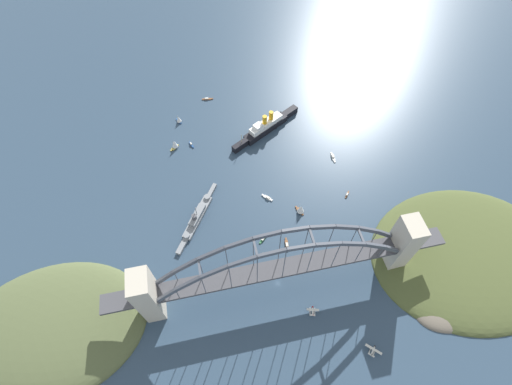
% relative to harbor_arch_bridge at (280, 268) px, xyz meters
% --- Properties ---
extents(ground_plane, '(1400.00, 1400.00, 0.00)m').
position_rel_harbor_arch_bridge_xyz_m(ground_plane, '(-0.00, 0.00, -30.48)').
color(ground_plane, '#2D4256').
extents(harbor_arch_bridge, '(243.46, 18.26, 73.99)m').
position_rel_harbor_arch_bridge_xyz_m(harbor_arch_bridge, '(0.00, 0.00, 0.00)').
color(harbor_arch_bridge, beige).
rests_on(harbor_arch_bridge, ground).
extents(headland_west_shore, '(135.81, 100.22, 22.21)m').
position_rel_harbor_arch_bridge_xyz_m(headland_west_shore, '(-167.46, -0.70, -30.48)').
color(headland_west_shore, '#515B38').
rests_on(headland_west_shore, ground).
extents(headland_east_shore, '(155.24, 124.18, 17.02)m').
position_rel_harbor_arch_bridge_xyz_m(headland_east_shore, '(150.72, -11.20, -30.48)').
color(headland_east_shore, '#4C562D').
rests_on(headland_east_shore, ground).
extents(ocean_liner, '(76.44, 47.96, 20.99)m').
position_rel_harbor_arch_bridge_xyz_m(ocean_liner, '(26.84, 156.59, -24.70)').
color(ocean_liner, black).
rests_on(ocean_liner, ground).
extents(naval_cruiser, '(42.23, 63.10, 16.69)m').
position_rel_harbor_arch_bridge_xyz_m(naval_cruiser, '(-53.03, 69.25, -27.71)').
color(naval_cruiser, gray).
rests_on(naval_cruiser, ground).
extents(seaplane_taxiing_near_bridge, '(9.80, 9.71, 4.96)m').
position_rel_harbor_arch_bridge_xyz_m(seaplane_taxiing_near_bridge, '(51.55, -60.45, -28.31)').
color(seaplane_taxiing_near_bridge, '#B7B7B2').
rests_on(seaplane_taxiing_near_bridge, ground).
extents(seaplane_second_in_formation, '(9.17, 7.21, 4.98)m').
position_rel_harbor_arch_bridge_xyz_m(seaplane_second_in_formation, '(19.22, -26.26, -28.41)').
color(seaplane_second_in_formation, '#B7B7B2').
rests_on(seaplane_second_in_formation, ground).
extents(small_boat_0, '(9.00, 8.39, 1.96)m').
position_rel_harbor_arch_bridge_xyz_m(small_boat_0, '(-2.67, 38.66, -29.79)').
color(small_boat_0, '#2D6B3D').
rests_on(small_boat_0, ground).
extents(small_boat_1, '(6.57, 8.36, 8.53)m').
position_rel_harbor_arch_bridge_xyz_m(small_boat_1, '(-57.49, 186.69, -26.49)').
color(small_boat_1, '#234C8C').
rests_on(small_boat_1, ground).
extents(small_boat_2, '(9.29, 8.34, 11.08)m').
position_rel_harbor_arch_bridge_xyz_m(small_boat_2, '(-64.39, 153.08, -25.39)').
color(small_boat_2, gold).
rests_on(small_boat_2, ground).
extents(small_boat_3, '(12.02, 3.09, 1.95)m').
position_rel_harbor_arch_bridge_xyz_m(small_boat_3, '(-24.81, 214.42, -29.77)').
color(small_boat_3, brown).
rests_on(small_boat_3, ground).
extents(small_boat_4, '(3.20, 11.52, 2.18)m').
position_rel_harbor_arch_bridge_xyz_m(small_boat_4, '(14.78, 29.65, -29.66)').
color(small_boat_4, brown).
rests_on(small_boat_4, ground).
extents(small_boat_5, '(7.59, 10.34, 10.73)m').
position_rel_harbor_arch_bridge_xyz_m(small_boat_5, '(34.06, 57.25, -25.52)').
color(small_boat_5, brown).
rests_on(small_boat_5, ground).
extents(small_boat_6, '(6.29, 7.22, 2.20)m').
position_rel_harbor_arch_bridge_xyz_m(small_boat_6, '(79.51, 65.46, -29.71)').
color(small_boat_6, brown).
rests_on(small_boat_6, ground).
extents(small_boat_7, '(3.97, 8.65, 2.46)m').
position_rel_harbor_arch_bridge_xyz_m(small_boat_7, '(-48.90, 152.84, -29.59)').
color(small_boat_7, '#234C8C').
rests_on(small_boat_7, ground).
extents(small_boat_8, '(8.70, 9.20, 2.14)m').
position_rel_harbor_arch_bridge_xyz_m(small_boat_8, '(9.70, 77.03, -29.71)').
color(small_boat_8, silver).
rests_on(small_boat_8, ground).
extents(small_boat_9, '(2.95, 12.47, 2.12)m').
position_rel_harbor_arch_bridge_xyz_m(small_boat_9, '(81.29, 109.08, -29.74)').
color(small_boat_9, silver).
rests_on(small_boat_9, ground).
extents(channel_marker_buoy, '(2.20, 2.20, 2.75)m').
position_rel_harbor_arch_bridge_xyz_m(channel_marker_buoy, '(-6.21, 25.62, -29.36)').
color(channel_marker_buoy, red).
rests_on(channel_marker_buoy, ground).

